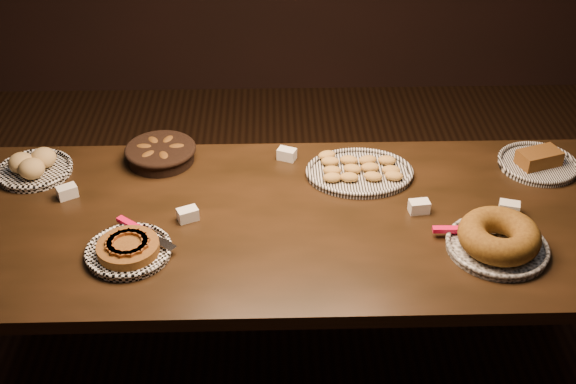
{
  "coord_description": "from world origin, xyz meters",
  "views": [
    {
      "loc": [
        -0.06,
        -2.03,
        2.27
      ],
      "look_at": [
        -0.01,
        0.05,
        0.82
      ],
      "focal_mm": 45.0,
      "sensor_mm": 36.0,
      "label": 1
    }
  ],
  "objects_px": {
    "buffet_table": "(290,233)",
    "apple_tart_plate": "(129,249)",
    "bundt_cake_plate": "(498,239)",
    "madeleine_platter": "(359,171)"
  },
  "relations": [
    {
      "from": "buffet_table",
      "to": "bundt_cake_plate",
      "type": "height_order",
      "value": "bundt_cake_plate"
    },
    {
      "from": "buffet_table",
      "to": "apple_tart_plate",
      "type": "distance_m",
      "value": 0.58
    },
    {
      "from": "bundt_cake_plate",
      "to": "apple_tart_plate",
      "type": "bearing_deg",
      "value": -157.74
    },
    {
      "from": "apple_tart_plate",
      "to": "bundt_cake_plate",
      "type": "xyz_separation_m",
      "value": [
        1.21,
        -0.01,
        0.02
      ]
    },
    {
      "from": "madeleine_platter",
      "to": "bundt_cake_plate",
      "type": "height_order",
      "value": "bundt_cake_plate"
    },
    {
      "from": "buffet_table",
      "to": "apple_tart_plate",
      "type": "bearing_deg",
      "value": -160.14
    },
    {
      "from": "buffet_table",
      "to": "apple_tart_plate",
      "type": "height_order",
      "value": "apple_tart_plate"
    },
    {
      "from": "buffet_table",
      "to": "bundt_cake_plate",
      "type": "distance_m",
      "value": 0.71
    },
    {
      "from": "buffet_table",
      "to": "bundt_cake_plate",
      "type": "bearing_deg",
      "value": -16.58
    },
    {
      "from": "buffet_table",
      "to": "apple_tart_plate",
      "type": "relative_size",
      "value": 7.71
    }
  ]
}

